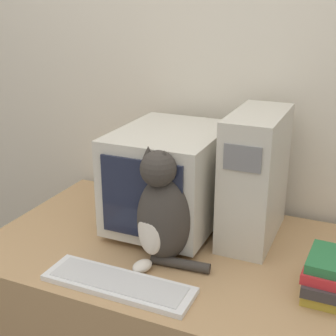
{
  "coord_description": "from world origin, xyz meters",
  "views": [
    {
      "loc": [
        0.58,
        -0.95,
        1.55
      ],
      "look_at": [
        -0.04,
        0.44,
        0.99
      ],
      "focal_mm": 50.0,
      "sensor_mm": 36.0,
      "label": 1
    }
  ],
  "objects_px": {
    "computer_tower": "(255,177)",
    "keyboard": "(118,284)",
    "cat": "(164,214)",
    "crt_monitor": "(169,178)",
    "book_stack": "(327,276)",
    "pen": "(114,271)"
  },
  "relations": [
    {
      "from": "book_stack",
      "to": "pen",
      "type": "bearing_deg",
      "value": -166.41
    },
    {
      "from": "keyboard",
      "to": "cat",
      "type": "xyz_separation_m",
      "value": [
        0.06,
        0.21,
        0.16
      ]
    },
    {
      "from": "cat",
      "to": "pen",
      "type": "height_order",
      "value": "cat"
    },
    {
      "from": "crt_monitor",
      "to": "cat",
      "type": "xyz_separation_m",
      "value": [
        0.08,
        -0.24,
        -0.03
      ]
    },
    {
      "from": "crt_monitor",
      "to": "cat",
      "type": "bearing_deg",
      "value": -70.46
    },
    {
      "from": "computer_tower",
      "to": "book_stack",
      "type": "xyz_separation_m",
      "value": [
        0.3,
        -0.27,
        -0.17
      ]
    },
    {
      "from": "computer_tower",
      "to": "keyboard",
      "type": "distance_m",
      "value": 0.62
    },
    {
      "from": "crt_monitor",
      "to": "book_stack",
      "type": "relative_size",
      "value": 2.33
    },
    {
      "from": "pen",
      "to": "cat",
      "type": "bearing_deg",
      "value": 51.13
    },
    {
      "from": "crt_monitor",
      "to": "keyboard",
      "type": "distance_m",
      "value": 0.48
    },
    {
      "from": "cat",
      "to": "computer_tower",
      "type": "bearing_deg",
      "value": 69.12
    },
    {
      "from": "cat",
      "to": "book_stack",
      "type": "xyz_separation_m",
      "value": [
        0.53,
        0.01,
        -0.11
      ]
    },
    {
      "from": "cat",
      "to": "pen",
      "type": "relative_size",
      "value": 2.54
    },
    {
      "from": "computer_tower",
      "to": "cat",
      "type": "distance_m",
      "value": 0.37
    },
    {
      "from": "cat",
      "to": "pen",
      "type": "bearing_deg",
      "value": -110.95
    },
    {
      "from": "computer_tower",
      "to": "cat",
      "type": "bearing_deg",
      "value": -128.8
    },
    {
      "from": "computer_tower",
      "to": "keyboard",
      "type": "relative_size",
      "value": 0.98
    },
    {
      "from": "keyboard",
      "to": "book_stack",
      "type": "distance_m",
      "value": 0.63
    },
    {
      "from": "keyboard",
      "to": "pen",
      "type": "height_order",
      "value": "keyboard"
    },
    {
      "from": "crt_monitor",
      "to": "computer_tower",
      "type": "xyz_separation_m",
      "value": [
        0.31,
        0.05,
        0.04
      ]
    },
    {
      "from": "crt_monitor",
      "to": "pen",
      "type": "xyz_separation_m",
      "value": [
        -0.03,
        -0.38,
        -0.19
      ]
    },
    {
      "from": "keyboard",
      "to": "pen",
      "type": "distance_m",
      "value": 0.08
    }
  ]
}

